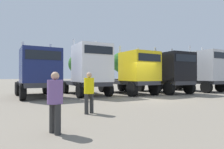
% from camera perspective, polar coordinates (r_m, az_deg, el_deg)
% --- Properties ---
extents(ground, '(200.00, 200.00, 0.00)m').
position_cam_1_polar(ground, '(12.95, 11.48, -7.13)').
color(ground, gray).
extents(semi_truck_navy, '(3.56, 6.12, 3.91)m').
position_cam_1_polar(semi_truck_navy, '(14.12, -21.09, 0.57)').
color(semi_truck_navy, '#333338').
rests_on(semi_truck_navy, ground).
extents(semi_truck_white, '(3.47, 6.60, 4.42)m').
position_cam_1_polar(semi_truck_white, '(14.73, -6.91, 1.45)').
color(semi_truck_white, '#333338').
rests_on(semi_truck_white, ground).
extents(semi_truck_yellow, '(3.60, 6.39, 3.99)m').
position_cam_1_polar(semi_truck_yellow, '(15.61, 6.69, 0.59)').
color(semi_truck_yellow, '#333338').
rests_on(semi_truck_yellow, ground).
extents(semi_truck_black, '(3.15, 6.57, 4.04)m').
position_cam_1_polar(semi_truck_black, '(17.25, 16.65, 0.53)').
color(semi_truck_black, '#333338').
rests_on(semi_truck_black, ground).
extents(semi_truck_silver, '(3.56, 6.39, 4.46)m').
position_cam_1_polar(semi_truck_silver, '(20.32, 25.63, 0.95)').
color(semi_truck_silver, '#333338').
rests_on(semi_truck_silver, ground).
extents(visitor_in_hivis, '(0.55, 0.55, 1.65)m').
position_cam_1_polar(visitor_in_hivis, '(7.67, -6.88, -4.57)').
color(visitor_in_hivis, '#2F2F2F').
rests_on(visitor_in_hivis, ground).
extents(visitor_with_camera, '(0.54, 0.54, 1.61)m').
position_cam_1_polar(visitor_with_camera, '(5.20, -16.68, -6.75)').
color(visitor_with_camera, '#2F2F2F').
rests_on(visitor_with_camera, ground).
extents(oak_far_left, '(2.89, 2.89, 5.08)m').
position_cam_1_polar(oak_far_left, '(32.27, -23.42, 3.27)').
color(oak_far_left, '#4C3823').
rests_on(oak_far_left, ground).
extents(oak_far_centre, '(3.50, 3.50, 5.35)m').
position_cam_1_polar(oak_far_centre, '(33.32, -10.00, 3.09)').
color(oak_far_centre, '#4C3823').
rests_on(oak_far_centre, ground).
extents(oak_far_right, '(4.09, 4.09, 6.28)m').
position_cam_1_polar(oak_far_right, '(37.52, 2.99, 3.65)').
color(oak_far_right, '#4C3823').
rests_on(oak_far_right, ground).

